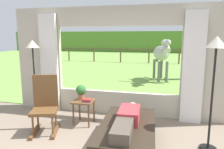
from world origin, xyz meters
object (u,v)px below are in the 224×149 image
at_px(potted_plant, 81,91).
at_px(pasture_tree, 190,46).
at_px(recliner_sofa, 128,135).
at_px(horse, 161,54).
at_px(side_table, 84,105).
at_px(floor_lamp_right, 215,59).
at_px(rocking_chair, 45,104).
at_px(book_stack, 87,100).
at_px(floor_lamp_left, 33,55).
at_px(reclining_person, 127,119).

xyz_separation_m(potted_plant, pasture_tree, (2.74, 5.49, 0.74)).
distance_m(recliner_sofa, horse, 5.81).
distance_m(side_table, floor_lamp_right, 2.69).
xyz_separation_m(side_table, horse, (1.48, 4.96, 0.73)).
bearing_deg(potted_plant, pasture_tree, 63.53).
xyz_separation_m(recliner_sofa, horse, (0.40, 5.72, 0.94)).
relative_size(recliner_sofa, rocking_chair, 1.56).
distance_m(potted_plant, pasture_tree, 6.18).
bearing_deg(side_table, book_stack, -32.67).
relative_size(horse, pasture_tree, 0.60).
height_order(recliner_sofa, book_stack, book_stack).
xyz_separation_m(side_table, pasture_tree, (2.66, 5.55, 1.02)).
relative_size(book_stack, floor_lamp_right, 0.10).
bearing_deg(potted_plant, floor_lamp_right, -12.80).
bearing_deg(rocking_chair, side_table, 20.13).
relative_size(floor_lamp_left, horse, 0.98).
distance_m(recliner_sofa, reclining_person, 0.31).
distance_m(reclining_person, horse, 5.82).
bearing_deg(floor_lamp_left, recliner_sofa, -24.66).
height_order(side_table, floor_lamp_right, floor_lamp_right).
distance_m(book_stack, floor_lamp_left, 1.81).
relative_size(reclining_person, floor_lamp_left, 0.81).
bearing_deg(potted_plant, side_table, -36.87).
distance_m(rocking_chair, horse, 5.88).
bearing_deg(floor_lamp_right, pasture_tree, 87.65).
bearing_deg(pasture_tree, horse, -153.14).
relative_size(book_stack, pasture_tree, 0.06).
height_order(recliner_sofa, horse, horse).
bearing_deg(reclining_person, floor_lamp_left, 151.22).
distance_m(book_stack, pasture_tree, 6.24).
bearing_deg(rocking_chair, potted_plant, 27.34).
distance_m(reclining_person, side_table, 1.36).
bearing_deg(book_stack, floor_lamp_right, -10.83).
bearing_deg(floor_lamp_right, rocking_chair, 179.87).
relative_size(recliner_sofa, potted_plant, 5.46).
xyz_separation_m(floor_lamp_right, pasture_tree, (0.25, 6.06, -0.07)).
bearing_deg(horse, floor_lamp_right, 83.57).
distance_m(reclining_person, book_stack, 1.24).
xyz_separation_m(reclining_person, book_stack, (-0.99, 0.75, 0.03)).
bearing_deg(reclining_person, potted_plant, 139.92).
distance_m(side_table, book_stack, 0.17).
relative_size(reclining_person, floor_lamp_right, 0.77).
distance_m(recliner_sofa, side_table, 1.34).
height_order(recliner_sofa, potted_plant, potted_plant).
xyz_separation_m(potted_plant, floor_lamp_right, (2.49, -0.57, 0.81)).
height_order(reclining_person, book_stack, reclining_person).
relative_size(recliner_sofa, book_stack, 9.65).
bearing_deg(side_table, floor_lamp_left, 164.83).
relative_size(rocking_chair, book_stack, 6.19).
xyz_separation_m(reclining_person, pasture_tree, (1.57, 6.37, 0.92)).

